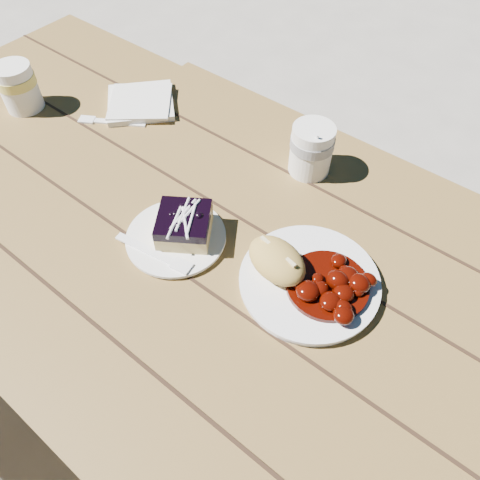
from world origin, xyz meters
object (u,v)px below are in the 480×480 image
Objects in this scene: bread_roll at (277,260)px; second_cup at (19,87)px; coffee_cup at (311,150)px; picnic_table at (255,319)px; blueberry_cake at (184,225)px; main_plate at (309,282)px; dessert_plate at (176,238)px.

bread_roll is 0.74m from second_cup.
coffee_cup is at bearing 111.39° from bread_roll.
blueberry_cake is at bearing -173.30° from picnic_table.
picnic_table is 0.19m from main_plate.
coffee_cup is (0.09, 0.31, 0.05)m from dessert_plate.
dessert_plate is at bearing -7.70° from second_cup.
bread_roll is 1.05× the size of coffee_cup.
second_cup is at bearing 172.30° from dessert_plate.
dessert_plate is at bearing -164.53° from main_plate.
picnic_table is 15.85× the size of blueberry_cake.
main_plate is 2.18× the size of second_cup.
blueberry_cake reaches higher than picnic_table.
picnic_table is 18.01× the size of bread_roll.
bread_roll is 0.88× the size of blueberry_cake.
main_plate is at bearing 19.98° from bread_roll.
picnic_table is 19.00× the size of coffee_cup.
dessert_plate is (-0.19, -0.05, -0.04)m from bread_roll.
coffee_cup reaches higher than main_plate.
bread_roll is 0.18m from blueberry_cake.
main_plate is 0.25m from dessert_plate.
coffee_cup reaches higher than bread_roll.
blueberry_cake is 0.57m from second_cup.
bread_roll is 0.20m from dessert_plate.
coffee_cup is at bearing 123.20° from main_plate.
main_plate is 0.29m from coffee_cup.
blueberry_cake reaches higher than main_plate.
dessert_plate is (-0.24, -0.07, -0.00)m from main_plate.
bread_roll is at bearing 14.11° from dessert_plate.
bread_roll reaches higher than main_plate.
blueberry_cake is (-0.15, -0.02, 0.20)m from picnic_table.
second_cup is (-0.80, 0.01, 0.04)m from main_plate.
bread_roll is 0.28m from coffee_cup.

